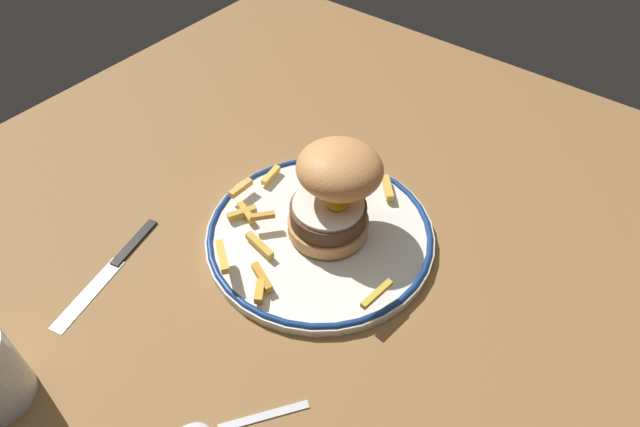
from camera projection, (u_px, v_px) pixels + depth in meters
ground_plane at (324, 262)px, 69.59cm from camera, size 111.50×109.31×4.00cm
dinner_plate at (320, 234)px, 69.03cm from camera, size 28.55×28.55×1.60cm
burger at (335, 190)px, 64.96cm from camera, size 11.96×13.14×11.66cm
fries_pile at (278, 230)px, 67.20cm from camera, size 24.67×26.42×2.82cm
knife at (116, 262)px, 66.68cm from camera, size 5.72×17.84×0.70cm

